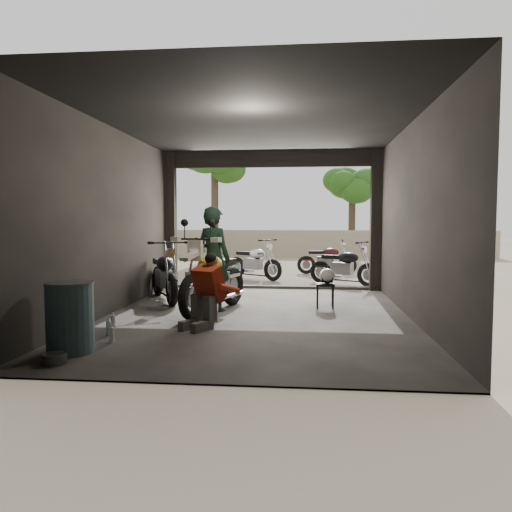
% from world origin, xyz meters
% --- Properties ---
extents(ground, '(80.00, 80.00, 0.00)m').
position_xyz_m(ground, '(0.00, 0.00, 0.00)').
color(ground, '#7A6D56').
rests_on(ground, ground).
extents(garage, '(7.00, 7.13, 3.20)m').
position_xyz_m(garage, '(0.00, 0.55, 1.28)').
color(garage, '#2D2B28').
rests_on(garage, ground).
extents(boundary_wall, '(18.00, 0.30, 1.20)m').
position_xyz_m(boundary_wall, '(0.00, 14.00, 0.60)').
color(boundary_wall, gray).
rests_on(boundary_wall, ground).
extents(tree_left, '(2.20, 2.20, 5.60)m').
position_xyz_m(tree_left, '(-3.00, 12.50, 3.99)').
color(tree_left, '#382B1E').
rests_on(tree_left, ground).
extents(tree_right, '(2.20, 2.20, 5.00)m').
position_xyz_m(tree_right, '(2.80, 14.00, 3.56)').
color(tree_right, '#382B1E').
rests_on(tree_right, ground).
extents(main_bike, '(1.39, 2.18, 1.35)m').
position_xyz_m(main_bike, '(-0.79, 0.36, 0.67)').
color(main_bike, beige).
rests_on(main_bike, ground).
extents(left_bike, '(1.48, 1.94, 1.22)m').
position_xyz_m(left_bike, '(-2.00, 1.48, 0.61)').
color(left_bike, black).
rests_on(left_bike, ground).
extents(outside_bike_a, '(1.74, 1.50, 1.11)m').
position_xyz_m(outside_bike_a, '(-0.60, 5.39, 0.56)').
color(outside_bike_a, black).
rests_on(outside_bike_a, ground).
extents(outside_bike_b, '(1.56, 0.67, 1.05)m').
position_xyz_m(outside_bike_b, '(1.43, 6.90, 0.52)').
color(outside_bike_b, '#3B0E0F').
rests_on(outside_bike_b, ground).
extents(outside_bike_c, '(1.75, 1.38, 1.10)m').
position_xyz_m(outside_bike_c, '(1.75, 4.35, 0.55)').
color(outside_bike_c, black).
rests_on(outside_bike_c, ground).
extents(rider, '(0.80, 0.71, 1.85)m').
position_xyz_m(rider, '(-0.81, 0.47, 0.93)').
color(rider, black).
rests_on(rider, ground).
extents(mechanic, '(0.85, 0.92, 1.08)m').
position_xyz_m(mechanic, '(-0.69, -1.01, 0.54)').
color(mechanic, '#B13517').
rests_on(mechanic, ground).
extents(stool, '(0.33, 0.33, 0.46)m').
position_xyz_m(stool, '(1.16, 0.93, 0.39)').
color(stool, black).
rests_on(stool, ground).
extents(helmet, '(0.29, 0.30, 0.27)m').
position_xyz_m(helmet, '(1.19, 0.98, 0.60)').
color(helmet, silver).
rests_on(helmet, stool).
extents(oil_drum, '(0.67, 0.67, 0.86)m').
position_xyz_m(oil_drum, '(-2.00, -2.52, 0.43)').
color(oil_drum, '#38565E').
rests_on(oil_drum, ground).
extents(sign_post, '(0.85, 0.08, 2.56)m').
position_xyz_m(sign_post, '(2.95, 2.67, 1.74)').
color(sign_post, black).
rests_on(sign_post, ground).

